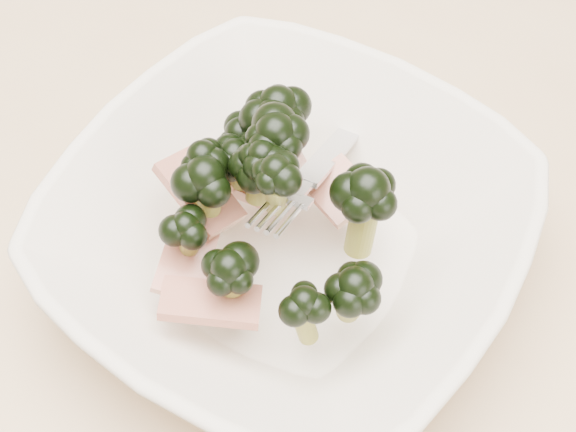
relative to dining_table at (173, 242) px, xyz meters
The scene contains 2 objects.
dining_table is the anchor object (origin of this frame).
broccoli_dish 0.18m from the dining_table, ahead, with size 0.28×0.28×0.12m.
Camera 1 is at (0.27, -0.23, 1.19)m, focal length 50.00 mm.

